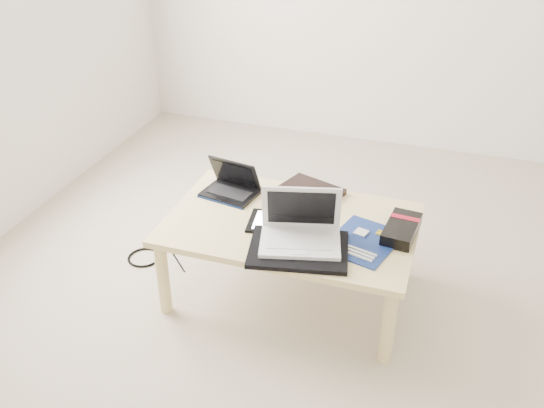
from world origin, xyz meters
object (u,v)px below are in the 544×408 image
(white_laptop, at_px, (301,230))
(gpu_box, at_px, (402,229))
(coffee_table, at_px, (291,231))
(netbook, at_px, (231,187))

(white_laptop, distance_m, gpu_box, 0.44)
(coffee_table, relative_size, netbook, 3.94)
(white_laptop, bearing_deg, gpu_box, 27.48)
(coffee_table, bearing_deg, netbook, 156.09)
(coffee_table, relative_size, white_laptop, 2.91)
(netbook, xyz_separation_m, gpu_box, (0.82, -0.10, -0.01))
(coffee_table, height_order, gpu_box, gpu_box)
(white_laptop, bearing_deg, netbook, 144.58)
(white_laptop, bearing_deg, coffee_table, 119.40)
(coffee_table, xyz_separation_m, gpu_box, (0.48, 0.05, 0.08))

